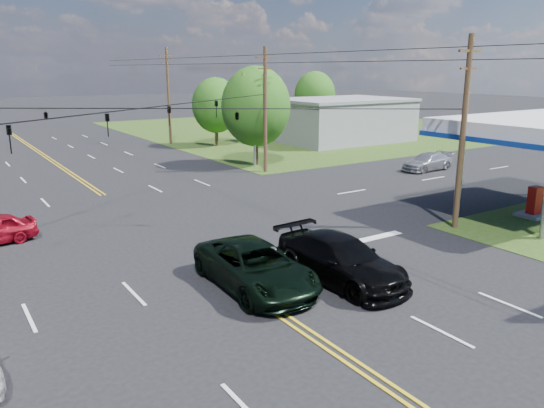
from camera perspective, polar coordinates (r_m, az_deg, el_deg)
ground at (r=28.25m, az=-13.23°, el=-2.26°), size 280.00×280.00×0.00m
grass_ne at (r=72.91m, az=4.21°, el=8.12°), size 46.00×48.00×0.03m
stop_bar at (r=23.84m, az=5.09°, el=-5.04°), size 10.00×0.50×0.02m
retail_ne at (r=60.27m, az=7.41°, el=8.83°), size 14.00×10.00×4.40m
pole_se at (r=27.73m, az=19.87°, el=7.35°), size 1.60×0.28×9.50m
pole_ne at (r=41.11m, az=-0.73°, el=10.21°), size 1.60×0.28×9.50m
pole_right_far at (r=57.99m, az=-11.07°, el=11.41°), size 1.60×0.28×10.00m
span_wire_signals at (r=27.19m, az=-13.96°, el=9.94°), size 26.00×18.00×1.13m
power_lines at (r=25.26m, az=-12.74°, el=15.62°), size 26.04×100.00×0.64m
tree_right_a at (r=44.18m, az=-1.74°, el=10.43°), size 5.70×5.70×8.18m
tree_right_b at (r=55.89m, az=-6.06°, el=10.52°), size 4.94×4.94×7.09m
tree_far_r at (r=70.37m, az=4.62°, el=11.59°), size 5.32×5.32×7.63m
pickup_dkgreen at (r=19.65m, az=-1.80°, el=-6.73°), size 2.98×6.07×1.66m
suv_black at (r=20.41m, az=7.37°, el=-5.93°), size 2.74×6.06×1.72m
sedan_far at (r=44.15m, az=16.37°, el=4.38°), size 4.77×2.09×1.36m
polesign_ne at (r=43.25m, az=-1.92°, el=11.64°), size 2.09×0.27×7.59m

